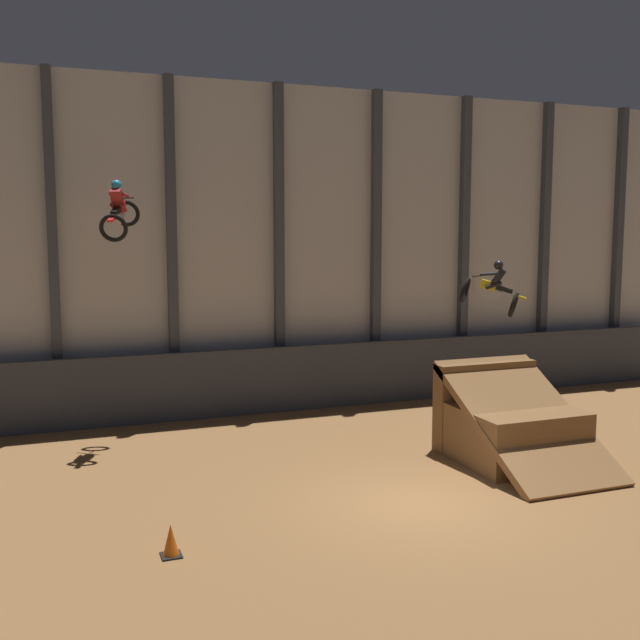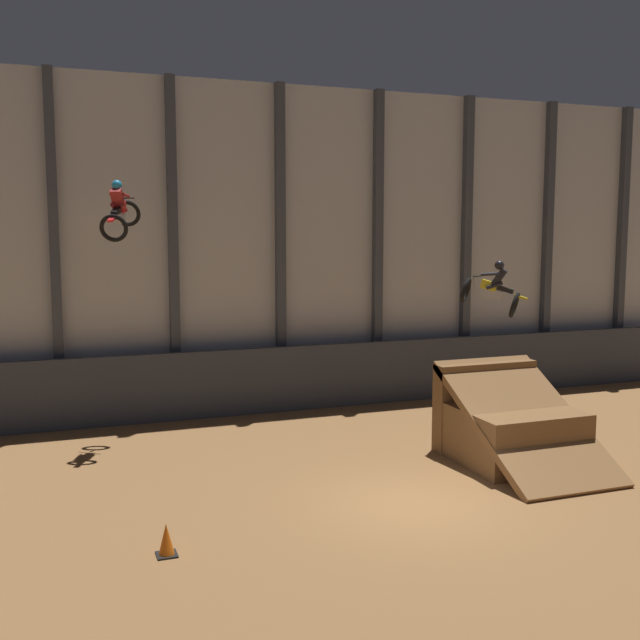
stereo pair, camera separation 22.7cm
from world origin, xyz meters
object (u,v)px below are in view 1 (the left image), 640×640
dirt_ramp (508,425)px  rider_bike_right_air (492,290)px  rider_bike_left_air (119,212)px  traffic_cone_near_ramp (171,541)px

dirt_ramp → rider_bike_right_air: 4.16m
dirt_ramp → rider_bike_left_air: (-8.75, 4.94, 5.30)m
rider_bike_left_air → traffic_cone_near_ramp: 9.67m
rider_bike_left_air → rider_bike_right_air: 10.36m
traffic_cone_near_ramp → dirt_ramp: bearing=17.3°
dirt_ramp → rider_bike_left_air: bearing=150.6°
rider_bike_left_air → rider_bike_right_air: (9.83, -2.49, -2.12)m
rider_bike_left_air → traffic_cone_near_ramp: rider_bike_left_air is taller
rider_bike_right_air → traffic_cone_near_ramp: 11.81m
dirt_ramp → traffic_cone_near_ramp: (-8.84, -2.75, -0.56)m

